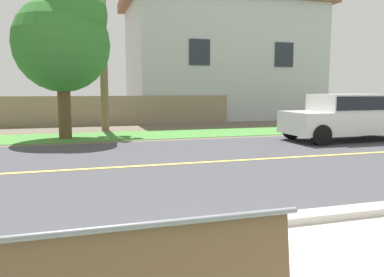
# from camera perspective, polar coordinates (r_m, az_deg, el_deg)

# --- Properties ---
(ground_plane) EXTENTS (140.00, 140.00, 0.00)m
(ground_plane) POSITION_cam_1_polar(r_m,az_deg,el_deg) (10.04, -6.42, -2.38)
(ground_plane) COLOR #665B4C
(curb_edge) EXTENTS (44.00, 0.30, 0.11)m
(curb_edge) POSITION_cam_1_polar(r_m,az_deg,el_deg) (4.74, 6.22, -12.74)
(curb_edge) COLOR #ADA89E
(curb_edge) RESTS_ON ground_plane
(street_asphalt) EXTENTS (52.00, 8.00, 0.01)m
(street_asphalt) POSITION_cam_1_polar(r_m,az_deg,el_deg) (8.60, -4.62, -3.96)
(street_asphalt) COLOR #424247
(street_asphalt) RESTS_ON ground_plane
(road_centre_line) EXTENTS (48.00, 0.14, 0.01)m
(road_centre_line) POSITION_cam_1_polar(r_m,az_deg,el_deg) (8.59, -4.62, -3.93)
(road_centre_line) COLOR #E0CC4C
(road_centre_line) RESTS_ON ground_plane
(far_verge_grass) EXTENTS (48.00, 2.80, 0.02)m
(far_verge_grass) POSITION_cam_1_polar(r_m,az_deg,el_deg) (14.26, -9.52, 0.45)
(far_verge_grass) COLOR #478438
(far_verge_grass) RESTS_ON ground_plane
(car_white_near) EXTENTS (4.30, 1.86, 1.54)m
(car_white_near) POSITION_cam_1_polar(r_m,az_deg,el_deg) (13.72, 22.29, 3.29)
(car_white_near) COLOR silver
(car_white_near) RESTS_ON ground_plane
(shade_tree_left) EXTENTS (3.20, 3.20, 5.29)m
(shade_tree_left) POSITION_cam_1_polar(r_m,az_deg,el_deg) (13.84, -18.51, 14.18)
(shade_tree_left) COLOR brown
(shade_tree_left) RESTS_ON ground_plane
(garden_wall) EXTENTS (13.00, 0.36, 1.40)m
(garden_wall) POSITION_cam_1_polar(r_m,az_deg,el_deg) (18.81, -13.78, 4.08)
(garden_wall) COLOR gray
(garden_wall) RESTS_ON ground_plane
(house_across_street) EXTENTS (11.55, 6.91, 7.10)m
(house_across_street) POSITION_cam_1_polar(r_m,az_deg,el_deg) (23.60, 4.38, 11.90)
(house_across_street) COLOR #B7BCC1
(house_across_street) RESTS_ON ground_plane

